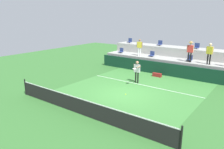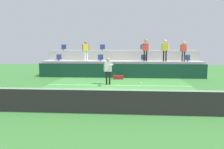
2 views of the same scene
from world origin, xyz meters
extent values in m
plane|color=#336B2D|center=(0.00, 0.00, 0.00)|extent=(40.00, 40.00, 0.00)
cube|color=#3D7F38|center=(0.00, 1.00, 0.00)|extent=(9.00, 10.00, 0.01)
cube|color=white|center=(0.00, 2.40, 0.01)|extent=(9.00, 0.06, 0.00)
cube|color=black|center=(0.00, -4.00, 0.46)|extent=(10.40, 0.01, 0.87)
cube|color=white|center=(0.00, -4.00, 0.89)|extent=(10.40, 0.02, 0.05)
cube|color=#0F3323|center=(0.00, 6.00, 0.55)|extent=(13.00, 0.16, 1.10)
cube|color=#9E9E99|center=(0.00, 7.30, 0.62)|extent=(13.00, 1.80, 1.25)
cube|color=#9E9E99|center=(0.00, 9.10, 1.05)|extent=(13.00, 1.80, 2.10)
cylinder|color=#2D2D33|center=(-5.29, 7.15, 1.30)|extent=(0.08, 0.08, 0.10)
cube|color=navy|center=(-5.29, 7.15, 1.37)|extent=(0.44, 0.40, 0.04)
cube|color=navy|center=(-5.29, 7.33, 1.58)|extent=(0.44, 0.04, 0.38)
cylinder|color=#2D2D33|center=(-1.75, 7.15, 1.30)|extent=(0.08, 0.08, 0.10)
cube|color=navy|center=(-1.75, 7.15, 1.37)|extent=(0.44, 0.40, 0.04)
cube|color=navy|center=(-1.75, 7.33, 1.58)|extent=(0.44, 0.04, 0.38)
cylinder|color=#2D2D33|center=(1.82, 7.15, 1.30)|extent=(0.08, 0.08, 0.10)
cube|color=navy|center=(1.82, 7.15, 1.37)|extent=(0.44, 0.40, 0.04)
cube|color=navy|center=(1.82, 7.33, 1.58)|extent=(0.44, 0.04, 0.38)
cylinder|color=#2D2D33|center=(5.30, 7.15, 1.30)|extent=(0.08, 0.08, 0.10)
cube|color=navy|center=(5.30, 7.15, 1.37)|extent=(0.44, 0.40, 0.04)
cube|color=navy|center=(5.30, 7.33, 1.58)|extent=(0.44, 0.04, 0.38)
cylinder|color=#2D2D33|center=(-5.38, 8.95, 2.15)|extent=(0.08, 0.08, 0.10)
cube|color=navy|center=(-5.38, 8.95, 2.22)|extent=(0.44, 0.40, 0.04)
cube|color=navy|center=(-5.38, 9.13, 2.43)|extent=(0.44, 0.04, 0.38)
cylinder|color=#2D2D33|center=(-1.81, 8.95, 2.15)|extent=(0.08, 0.08, 0.10)
cube|color=navy|center=(-1.81, 8.95, 2.22)|extent=(0.44, 0.40, 0.04)
cube|color=navy|center=(-1.81, 9.13, 2.43)|extent=(0.44, 0.04, 0.38)
cylinder|color=#2D2D33|center=(1.81, 8.95, 2.15)|extent=(0.08, 0.08, 0.10)
cube|color=navy|center=(1.81, 8.95, 2.22)|extent=(0.44, 0.40, 0.04)
cube|color=navy|center=(1.81, 9.13, 2.43)|extent=(0.44, 0.04, 0.38)
cylinder|color=#2D2D33|center=(5.37, 8.95, 2.15)|extent=(0.08, 0.08, 0.10)
cube|color=navy|center=(5.37, 8.95, 2.22)|extent=(0.44, 0.40, 0.04)
cube|color=navy|center=(5.37, 9.13, 2.43)|extent=(0.44, 0.04, 0.38)
cylinder|color=black|center=(-0.76, 2.65, 0.42)|extent=(0.11, 0.11, 0.85)
cylinder|color=black|center=(-0.57, 2.65, 0.42)|extent=(0.11, 0.11, 0.85)
cube|color=#B2B2B7|center=(-0.67, 2.65, 1.15)|extent=(0.46, 0.20, 0.60)
sphere|color=#A87A5B|center=(-0.67, 2.65, 1.61)|extent=(0.24, 0.24, 0.23)
cylinder|color=#A87A5B|center=(-0.93, 2.64, 1.16)|extent=(0.07, 0.07, 0.56)
cylinder|color=#A87A5B|center=(-0.39, 2.39, 1.35)|extent=(0.09, 0.54, 0.07)
cylinder|color=black|center=(-0.38, 2.02, 1.35)|extent=(0.04, 0.26, 0.04)
ellipsoid|color=silver|center=(-0.37, 1.74, 1.35)|extent=(0.27, 0.33, 0.03)
cylinder|color=white|center=(-2.98, 6.83, 1.65)|extent=(0.13, 0.13, 0.80)
cylinder|color=white|center=(-2.80, 6.87, 1.65)|extent=(0.13, 0.13, 0.80)
cube|color=yellow|center=(-2.89, 6.85, 2.33)|extent=(0.46, 0.25, 0.57)
sphere|color=#846047|center=(-2.89, 6.85, 2.77)|extent=(0.25, 0.25, 0.22)
cylinder|color=#846047|center=(-3.14, 6.81, 2.35)|extent=(0.08, 0.08, 0.53)
cylinder|color=#846047|center=(-2.65, 6.89, 2.35)|extent=(0.08, 0.08, 0.53)
cylinder|color=black|center=(1.82, 6.85, 1.67)|extent=(0.11, 0.11, 0.83)
cylinder|color=black|center=(2.01, 6.85, 1.67)|extent=(0.11, 0.11, 0.83)
cube|color=red|center=(1.92, 6.85, 2.38)|extent=(0.46, 0.20, 0.59)
sphere|color=beige|center=(1.92, 6.85, 2.83)|extent=(0.23, 0.23, 0.23)
cylinder|color=beige|center=(1.66, 6.84, 2.39)|extent=(0.07, 0.07, 0.55)
cylinder|color=beige|center=(2.18, 6.86, 2.39)|extent=(0.07, 0.07, 0.55)
cylinder|color=tan|center=(1.92, 6.85, 2.91)|extent=(0.42, 0.42, 0.01)
cylinder|color=tan|center=(1.92, 6.85, 2.95)|extent=(0.25, 0.25, 0.09)
cylinder|color=black|center=(3.35, 6.87, 1.67)|extent=(0.13, 0.13, 0.85)
cylinder|color=black|center=(3.54, 6.83, 1.67)|extent=(0.13, 0.13, 0.85)
cube|color=yellow|center=(3.45, 6.85, 2.40)|extent=(0.48, 0.26, 0.60)
sphere|color=beige|center=(3.45, 6.85, 2.86)|extent=(0.27, 0.27, 0.23)
cylinder|color=beige|center=(3.19, 6.90, 2.41)|extent=(0.08, 0.08, 0.56)
cylinder|color=beige|center=(3.71, 6.80, 2.41)|extent=(0.08, 0.08, 0.56)
cylinder|color=#2D2D33|center=(4.80, 6.84, 1.64)|extent=(0.12, 0.12, 0.78)
cylinder|color=#2D2D33|center=(4.98, 6.86, 1.64)|extent=(0.12, 0.12, 0.78)
cube|color=red|center=(4.89, 6.85, 2.31)|extent=(0.44, 0.21, 0.55)
sphere|color=tan|center=(4.89, 6.85, 2.73)|extent=(0.23, 0.23, 0.21)
cylinder|color=tan|center=(4.65, 6.83, 2.32)|extent=(0.08, 0.08, 0.52)
cylinder|color=tan|center=(5.14, 6.87, 2.32)|extent=(0.08, 0.08, 0.52)
sphere|color=#CCE033|center=(1.23, -1.83, 0.80)|extent=(0.07, 0.07, 0.07)
cube|color=maroon|center=(-0.16, 5.19, 0.15)|extent=(0.76, 0.28, 0.30)
camera|label=1|loc=(7.53, -11.57, 5.12)|focal=35.24mm
camera|label=2|loc=(0.79, -12.14, 2.40)|focal=37.77mm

